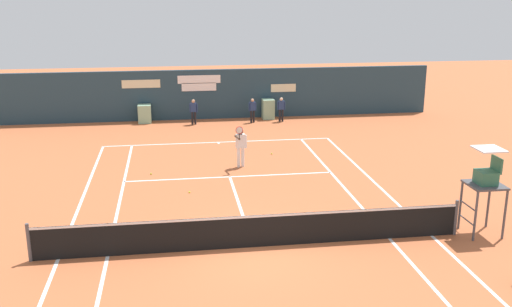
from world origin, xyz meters
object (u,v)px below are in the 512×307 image
at_px(ball_kid_left_post, 252,109).
at_px(tennis_ball_by_sideline, 189,192).
at_px(tennis_ball_mid_court, 151,174).
at_px(tennis_ball_near_service_line, 272,154).
at_px(umpire_chair, 486,180).
at_px(ball_kid_centre_post, 194,110).
at_px(player_on_baseline, 241,144).
at_px(ball_kid_right_post, 281,108).

bearing_deg(ball_kid_left_post, tennis_ball_by_sideline, 59.27).
relative_size(tennis_ball_mid_court, tennis_ball_near_service_line, 1.00).
relative_size(umpire_chair, tennis_ball_mid_court, 38.55).
bearing_deg(ball_kid_centre_post, umpire_chair, 127.47).
xyz_separation_m(ball_kid_left_post, tennis_ball_near_service_line, (-0.05, -6.35, -0.72)).
distance_m(ball_kid_centre_post, tennis_ball_mid_court, 8.78).
height_order(ball_kid_centre_post, tennis_ball_mid_court, ball_kid_centre_post).
relative_size(player_on_baseline, ball_kid_centre_post, 1.35).
bearing_deg(umpire_chair, tennis_ball_mid_court, 53.82).
bearing_deg(ball_kid_right_post, player_on_baseline, 75.89).
xyz_separation_m(player_on_baseline, ball_kid_centre_post, (-1.54, 8.01, -0.19)).
distance_m(ball_kid_right_post, tennis_ball_near_service_line, 6.59).
xyz_separation_m(ball_kid_centre_post, tennis_ball_near_service_line, (3.11, -6.35, -0.74)).
xyz_separation_m(tennis_ball_by_sideline, tennis_ball_mid_court, (-1.41, 2.35, 0.00)).
relative_size(ball_kid_left_post, tennis_ball_near_service_line, 19.25).
relative_size(ball_kid_right_post, tennis_ball_mid_court, 19.53).
height_order(player_on_baseline, tennis_ball_mid_court, player_on_baseline).
bearing_deg(tennis_ball_mid_court, tennis_ball_near_service_line, 22.71).
distance_m(ball_kid_left_post, tennis_ball_by_sideline, 11.53).
relative_size(player_on_baseline, tennis_ball_near_service_line, 26.86).
bearing_deg(ball_kid_centre_post, tennis_ball_by_sideline, 97.75).
bearing_deg(tennis_ball_mid_court, ball_kid_centre_post, 76.46).
bearing_deg(ball_kid_right_post, tennis_ball_by_sideline, 71.26).
bearing_deg(umpire_chair, player_on_baseline, 39.04).
height_order(umpire_chair, player_on_baseline, umpire_chair).
bearing_deg(tennis_ball_near_service_line, ball_kid_right_post, 75.66).
relative_size(ball_kid_centre_post, tennis_ball_by_sideline, 19.86).
relative_size(umpire_chair, tennis_ball_by_sideline, 38.55).
bearing_deg(ball_kid_left_post, tennis_ball_mid_court, 47.08).
bearing_deg(tennis_ball_mid_court, ball_kid_left_post, 58.54).
xyz_separation_m(ball_kid_left_post, tennis_ball_by_sideline, (-3.80, -10.86, -0.72)).
distance_m(player_on_baseline, tennis_ball_mid_court, 3.74).
bearing_deg(player_on_baseline, ball_kid_right_post, -122.51).
xyz_separation_m(ball_kid_right_post, tennis_ball_mid_court, (-6.78, -8.51, -0.73)).
xyz_separation_m(umpire_chair, ball_kid_left_post, (-4.60, 15.68, -0.92)).
bearing_deg(tennis_ball_by_sideline, tennis_ball_near_service_line, 50.26).
xyz_separation_m(umpire_chair, player_on_baseline, (-6.22, 7.67, -0.71)).
distance_m(ball_kid_left_post, tennis_ball_mid_court, 10.00).
distance_m(umpire_chair, ball_kid_centre_post, 17.52).
xyz_separation_m(player_on_baseline, tennis_ball_by_sideline, (-2.19, -2.85, -0.93)).
distance_m(ball_kid_centre_post, tennis_ball_near_service_line, 7.11).
distance_m(tennis_ball_mid_court, tennis_ball_near_service_line, 5.59).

